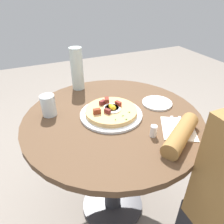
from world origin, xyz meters
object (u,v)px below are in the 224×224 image
at_px(water_bottle, 77,69).
at_px(water_glass, 48,105).
at_px(breakfast_pizza, 111,111).
at_px(salt_shaker, 153,131).
at_px(fork, 174,127).
at_px(knife, 183,128).
at_px(pizza_plate, 111,114).
at_px(bread_plate, 157,103).
at_px(dining_table, 113,142).

bearing_deg(water_bottle, water_glass, 47.12).
xyz_separation_m(breakfast_pizza, salt_shaker, (-0.10, 0.22, -0.00)).
bearing_deg(fork, knife, 90.00).
bearing_deg(pizza_plate, knife, 136.38).
height_order(knife, water_glass, water_glass).
height_order(water_glass, salt_shaker, water_glass).
distance_m(pizza_plate, water_glass, 0.30).
bearing_deg(pizza_plate, water_glass, -25.31).
relative_size(pizza_plate, water_glass, 2.91).
relative_size(breakfast_pizza, bread_plate, 1.59).
xyz_separation_m(dining_table, water_glass, (0.27, -0.14, 0.22)).
xyz_separation_m(dining_table, bread_plate, (-0.26, -0.01, 0.17)).
xyz_separation_m(fork, water_bottle, (0.27, -0.57, 0.12)).
distance_m(bread_plate, water_bottle, 0.49).
bearing_deg(salt_shaker, water_glass, -43.29).
bearing_deg(bread_plate, breakfast_pizza, 0.14).
bearing_deg(breakfast_pizza, fork, 134.64).
xyz_separation_m(dining_table, salt_shaker, (-0.09, 0.21, 0.19)).
bearing_deg(knife, pizza_plate, -103.37).
height_order(breakfast_pizza, water_bottle, water_bottle).
relative_size(pizza_plate, fork, 1.66).
xyz_separation_m(water_glass, salt_shaker, (-0.36, 0.34, -0.03)).
distance_m(breakfast_pizza, bread_plate, 0.27).
height_order(breakfast_pizza, salt_shaker, breakfast_pizza).
height_order(fork, salt_shaker, salt_shaker).
height_order(fork, water_bottle, water_bottle).
bearing_deg(salt_shaker, water_bottle, -74.93).
distance_m(pizza_plate, fork, 0.30).
height_order(dining_table, fork, fork).
bearing_deg(fork, bread_plate, -164.40).
distance_m(dining_table, water_bottle, 0.47).
xyz_separation_m(fork, water_glass, (0.48, -0.34, 0.04)).
distance_m(pizza_plate, salt_shaker, 0.24).
distance_m(dining_table, salt_shaker, 0.30).
relative_size(dining_table, bread_plate, 5.49).
bearing_deg(breakfast_pizza, water_bottle, -80.71).
bearing_deg(dining_table, knife, 136.76).
distance_m(fork, knife, 0.04).
bearing_deg(dining_table, fork, 135.15).
bearing_deg(breakfast_pizza, pizza_plate, 94.94).
bearing_deg(bread_plate, salt_shaker, 52.11).
height_order(breakfast_pizza, water_glass, water_glass).
height_order(bread_plate, fork, bread_plate).
height_order(bread_plate, water_bottle, water_bottle).
bearing_deg(pizza_plate, fork, 134.78).
height_order(fork, knife, same).
bearing_deg(pizza_plate, bread_plate, -179.62).
bearing_deg(water_bottle, dining_table, 99.89).
bearing_deg(salt_shaker, pizza_plate, -66.13).
relative_size(bread_plate, knife, 0.87).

